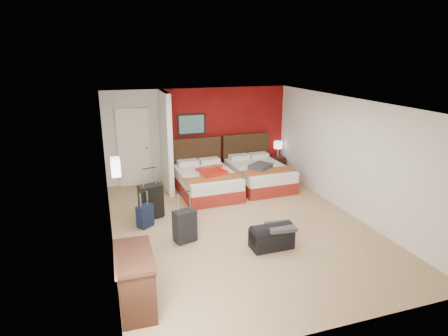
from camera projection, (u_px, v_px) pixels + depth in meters
name	position (u px, v px, depth m)	size (l,w,h in m)	color
ground	(239.00, 225.00, 7.82)	(6.50, 6.50, 0.00)	tan
room_walls	(157.00, 155.00, 8.32)	(5.02, 6.52, 2.50)	silver
red_accent_panel	(225.00, 133.00, 10.61)	(3.50, 0.04, 2.50)	maroon
partition_wall	(166.00, 142.00, 9.53)	(0.12, 1.20, 2.50)	silver
entry_door	(134.00, 148.00, 9.90)	(0.82, 0.06, 2.05)	silver
bed_left	(207.00, 183.00, 9.49)	(1.32, 1.89, 0.57)	silver
bed_right	(259.00, 176.00, 10.03)	(1.32, 1.88, 0.56)	white
red_suitcase_open	(211.00, 171.00, 9.33)	(0.58, 0.80, 0.10)	#A91E0E
jacket_bundle	(260.00, 167.00, 9.63)	(0.53, 0.43, 0.13)	#3D3E42
nightstand	(277.00, 165.00, 11.10)	(0.36, 0.36, 0.51)	black
table_lamp	(278.00, 149.00, 10.96)	(0.25, 0.25, 0.44)	white
suitcase_black	(151.00, 202.00, 8.06)	(0.47, 0.29, 0.71)	black
suitcase_charcoal	(185.00, 227.00, 7.04)	(0.40, 0.25, 0.59)	black
suitcase_navy	(145.00, 217.00, 7.66)	(0.32, 0.19, 0.44)	#101932
duffel_bag	(271.00, 238.00, 6.86)	(0.75, 0.40, 0.38)	black
jacket_draped	(281.00, 227.00, 6.80)	(0.48, 0.41, 0.06)	#3A3B3F
desk	(135.00, 281.00, 5.17)	(0.50, 1.00, 0.84)	black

